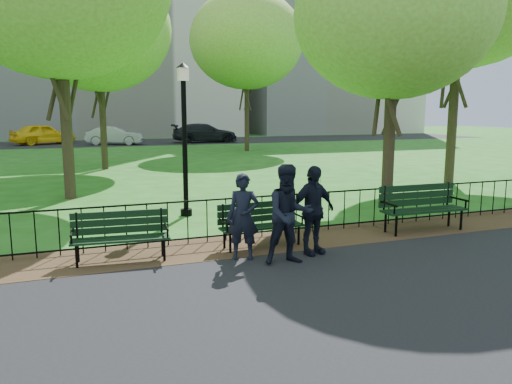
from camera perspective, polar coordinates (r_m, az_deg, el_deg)
name	(u,v)px	position (r m, az deg, el deg)	size (l,w,h in m)	color
ground	(293,265)	(8.82, 4.29, -8.33)	(120.00, 120.00, 0.00)	#265917
asphalt_path	(423,352)	(6.13, 18.55, -16.95)	(60.00, 9.20, 0.01)	black
dirt_strip	(262,243)	(10.13, 0.67, -5.87)	(60.00, 1.60, 0.01)	#372716
far_street	(112,143)	(42.83, -16.12, 5.42)	(70.00, 9.00, 0.01)	black
iron_fence	(253,215)	(10.47, -0.33, -2.63)	(24.06, 0.06, 1.00)	black
apartment_east	(321,32)	(63.67, 7.40, 17.70)	(20.00, 15.00, 24.00)	silver
park_bench_main	(250,219)	(9.66, -0.70, -3.11)	(1.69, 0.58, 0.95)	black
park_bench_left_a	(120,231)	(9.22, -15.24, -4.30)	(1.74, 0.68, 0.96)	black
park_bench_right_a	(421,203)	(11.68, 18.36, -1.17)	(1.98, 0.66, 1.12)	black
lamppost	(184,134)	(12.67, -8.17, 6.58)	(0.34, 0.34, 3.82)	black
tree_near_e	(395,13)	(14.62, 15.56, 19.14)	(5.42, 5.42, 7.56)	#2D2116
tree_far_c	(98,29)	(24.00, -17.56, 17.29)	(6.37, 6.37, 8.87)	#2D2116
tree_far_e	(247,40)	(33.31, -1.08, 16.95)	(7.31, 7.31, 10.19)	#2D2116
person_left	(243,217)	(8.94, -1.45, -2.83)	(0.57, 0.37, 1.55)	black
person_mid	(289,214)	(8.67, 3.80, -2.58)	(0.85, 0.44, 1.75)	black
person_right	(313,210)	(9.29, 6.48, -2.09)	(0.97, 0.40, 1.66)	black
taxi	(43,134)	(42.62, -23.15, 6.12)	(1.91, 4.76, 1.62)	yellow
sedan_silver	(115,136)	(40.43, -15.82, 6.23)	(1.49, 4.27, 1.41)	#9A9CA1
sedan_dark	(205,133)	(41.97, -5.88, 6.73)	(2.18, 5.37, 1.56)	black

